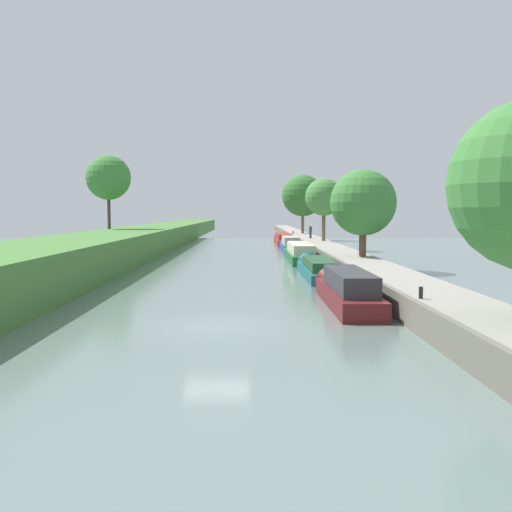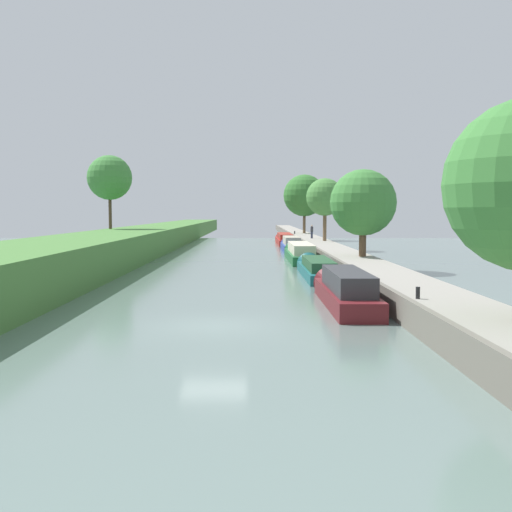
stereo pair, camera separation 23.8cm
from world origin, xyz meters
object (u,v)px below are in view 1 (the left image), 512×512
person_walking (311,231)px  mooring_bollard_near (421,293)px  narrowboat_teal (317,268)px  narrowboat_blue (290,245)px  narrowboat_maroon (346,290)px  narrowboat_red (283,239)px  mooring_bollard_far (293,232)px  narrowboat_green (299,253)px

person_walking → mooring_bollard_near: size_ratio=3.69×
narrowboat_teal → narrowboat_blue: size_ratio=1.10×
narrowboat_maroon → narrowboat_red: size_ratio=0.68×
narrowboat_blue → mooring_bollard_far: bearing=85.1°
narrowboat_green → narrowboat_blue: 13.91m
narrowboat_green → narrowboat_blue: bearing=89.8°
narrowboat_green → narrowboat_maroon: bearing=-89.9°
person_walking → mooring_bollard_near: person_walking is taller
narrowboat_blue → narrowboat_red: narrowboat_blue is taller
narrowboat_maroon → narrowboat_green: 27.03m
mooring_bollard_near → narrowboat_blue: bearing=92.3°
narrowboat_red → person_walking: size_ratio=9.48×
narrowboat_teal → mooring_bollard_near: (1.89, -18.79, 0.79)m
narrowboat_maroon → narrowboat_green: size_ratio=0.75×
mooring_bollard_far → narrowboat_maroon: bearing=-91.7°
narrowboat_blue → narrowboat_green: bearing=-90.2°
narrowboat_maroon → mooring_bollard_far: narrowboat_maroon is taller
narrowboat_teal → narrowboat_green: narrowboat_green is taller
narrowboat_blue → person_walking: bearing=66.4°
narrowboat_maroon → mooring_bollard_far: size_ratio=23.81×
narrowboat_teal → mooring_bollard_far: (1.89, 49.96, 0.79)m
narrowboat_teal → mooring_bollard_near: size_ratio=26.41×
narrowboat_teal → person_walking: (2.98, 34.84, 1.44)m
narrowboat_maroon → person_walking: bearing=86.4°
person_walking → narrowboat_red: bearing=111.4°
narrowboat_maroon → mooring_bollard_far: (1.90, 62.89, 0.62)m
narrowboat_blue → mooring_bollard_far: (1.90, 21.96, 0.65)m
narrowboat_teal → narrowboat_green: bearing=90.2°
narrowboat_green → person_walking: bearing=81.7°
person_walking → narrowboat_teal: bearing=-94.9°
person_walking → mooring_bollard_near: 53.64m
narrowboat_teal → narrowboat_red: size_ratio=0.76×
mooring_bollard_near → mooring_bollard_far: bearing=90.0°
narrowboat_red → mooring_bollard_far: (1.89, 7.52, 0.69)m
narrowboat_green → mooring_bollard_far: (1.94, 35.87, 0.66)m
narrowboat_red → mooring_bollard_near: 61.25m
narrowboat_maroon → narrowboat_teal: size_ratio=0.90×
narrowboat_green → narrowboat_red: (0.06, 28.34, -0.03)m
narrowboat_green → mooring_bollard_near: narrowboat_green is taller
mooring_bollard_far → narrowboat_green: bearing=-93.1°
narrowboat_red → person_walking: (2.98, -7.60, 1.34)m
narrowboat_teal → narrowboat_red: 42.43m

